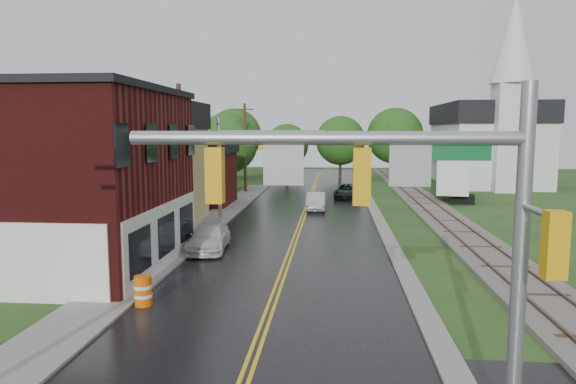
# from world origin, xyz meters

# --- Properties ---
(main_road) EXTENTS (10.00, 90.00, 0.02)m
(main_road) POSITION_xyz_m (0.00, 30.00, 0.00)
(main_road) COLOR black
(main_road) RESTS_ON ground
(curb_right) EXTENTS (0.80, 70.00, 0.12)m
(curb_right) POSITION_xyz_m (5.40, 35.00, 0.00)
(curb_right) COLOR gray
(curb_right) RESTS_ON ground
(sidewalk_left) EXTENTS (2.40, 50.00, 0.12)m
(sidewalk_left) POSITION_xyz_m (-6.20, 25.00, 0.00)
(sidewalk_left) COLOR gray
(sidewalk_left) RESTS_ON ground
(brick_building) EXTENTS (14.30, 10.30, 8.30)m
(brick_building) POSITION_xyz_m (-12.48, 15.00, 4.15)
(brick_building) COLOR #450F0E
(brick_building) RESTS_ON ground
(yellow_house) EXTENTS (8.00, 7.00, 6.40)m
(yellow_house) POSITION_xyz_m (-11.00, 26.00, 3.20)
(yellow_house) COLOR tan
(yellow_house) RESTS_ON ground
(darkred_building) EXTENTS (7.00, 6.00, 4.40)m
(darkred_building) POSITION_xyz_m (-10.00, 35.00, 2.20)
(darkred_building) COLOR #3F0F0C
(darkred_building) RESTS_ON ground
(church) EXTENTS (10.40, 18.40, 20.00)m
(church) POSITION_xyz_m (20.00, 53.74, 5.83)
(church) COLOR silver
(church) RESTS_ON ground
(railroad) EXTENTS (3.20, 80.00, 0.30)m
(railroad) POSITION_xyz_m (10.00, 35.00, 0.11)
(railroad) COLOR #59544C
(railroad) RESTS_ON ground
(traffic_signal_near) EXTENTS (7.34, 0.30, 7.20)m
(traffic_signal_near) POSITION_xyz_m (3.47, 2.00, 4.97)
(traffic_signal_near) COLOR gray
(traffic_signal_near) RESTS_ON ground
(traffic_signal_far) EXTENTS (7.34, 0.43, 7.20)m
(traffic_signal_far) POSITION_xyz_m (-3.47, 27.00, 4.97)
(traffic_signal_far) COLOR gray
(traffic_signal_far) RESTS_ON ground
(utility_pole_b) EXTENTS (1.80, 0.28, 9.00)m
(utility_pole_b) POSITION_xyz_m (-6.80, 22.00, 4.72)
(utility_pole_b) COLOR #382616
(utility_pole_b) RESTS_ON ground
(utility_pole_c) EXTENTS (1.80, 0.28, 9.00)m
(utility_pole_c) POSITION_xyz_m (-6.80, 44.00, 4.72)
(utility_pole_c) COLOR #382616
(utility_pole_c) RESTS_ON ground
(tree_left_b) EXTENTS (7.60, 7.60, 9.69)m
(tree_left_b) POSITION_xyz_m (-17.85, 31.90, 5.72)
(tree_left_b) COLOR black
(tree_left_b) RESTS_ON ground
(tree_left_c) EXTENTS (6.00, 6.00, 7.65)m
(tree_left_c) POSITION_xyz_m (-13.85, 39.90, 4.51)
(tree_left_c) COLOR black
(tree_left_c) RESTS_ON ground
(tree_left_e) EXTENTS (6.40, 6.40, 8.16)m
(tree_left_e) POSITION_xyz_m (-8.85, 45.90, 4.81)
(tree_left_e) COLOR black
(tree_left_e) RESTS_ON ground
(suv_dark) EXTENTS (2.80, 5.02, 1.33)m
(suv_dark) POSITION_xyz_m (3.50, 40.09, 0.66)
(suv_dark) COLOR black
(suv_dark) RESTS_ON ground
(sedan_silver) EXTENTS (1.52, 4.22, 1.39)m
(sedan_silver) POSITION_xyz_m (0.80, 32.90, 0.69)
(sedan_silver) COLOR #A8A8AC
(sedan_silver) RESTS_ON ground
(pickup_white) EXTENTS (2.24, 4.79, 1.35)m
(pickup_white) POSITION_xyz_m (-4.34, 18.74, 0.68)
(pickup_white) COLOR silver
(pickup_white) RESTS_ON ground
(semi_trailer) EXTENTS (4.92, 12.37, 3.82)m
(semi_trailer) POSITION_xyz_m (13.33, 42.25, 2.27)
(semi_trailer) COLOR black
(semi_trailer) RESTS_ON ground
(construction_barrel) EXTENTS (0.70, 0.70, 1.11)m
(construction_barrel) POSITION_xyz_m (-4.63, 10.00, 0.56)
(construction_barrel) COLOR #CF5509
(construction_barrel) RESTS_ON ground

